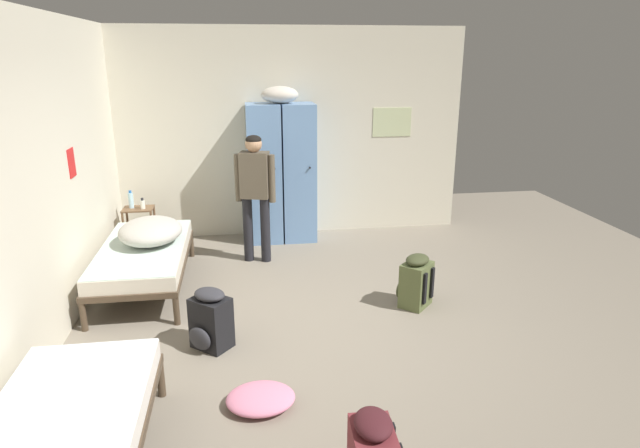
{
  "coord_description": "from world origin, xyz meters",
  "views": [
    {
      "loc": [
        -0.71,
        -4.46,
        2.46
      ],
      "look_at": [
        0.0,
        0.3,
        0.95
      ],
      "focal_mm": 30.41,
      "sensor_mm": 36.0,
      "label": 1
    }
  ],
  "objects_px": {
    "shelf_unit": "(140,225)",
    "water_bottle": "(131,200)",
    "lotion_bottle": "(143,204)",
    "bed_left_front": "(59,441)",
    "backpack_black": "(210,320)",
    "person_traveler": "(255,187)",
    "locker_bank": "(281,170)",
    "bedding_heap": "(150,231)",
    "clothes_pile_pink": "(261,398)",
    "bed_left_rear": "(144,255)",
    "backpack_olive": "(415,282)"
  },
  "relations": [
    {
      "from": "locker_bank",
      "to": "bed_left_rear",
      "type": "distance_m",
      "value": 2.25
    },
    {
      "from": "water_bottle",
      "to": "clothes_pile_pink",
      "type": "height_order",
      "value": "water_bottle"
    },
    {
      "from": "bed_left_rear",
      "to": "lotion_bottle",
      "type": "height_order",
      "value": "lotion_bottle"
    },
    {
      "from": "water_bottle",
      "to": "lotion_bottle",
      "type": "bearing_deg",
      "value": -21.8
    },
    {
      "from": "backpack_black",
      "to": "backpack_olive",
      "type": "relative_size",
      "value": 1.0
    },
    {
      "from": "bedding_heap",
      "to": "person_traveler",
      "type": "xyz_separation_m",
      "value": [
        1.16,
        0.56,
        0.32
      ]
    },
    {
      "from": "bedding_heap",
      "to": "clothes_pile_pink",
      "type": "bearing_deg",
      "value": -65.86
    },
    {
      "from": "shelf_unit",
      "to": "bedding_heap",
      "type": "xyz_separation_m",
      "value": [
        0.33,
        -1.17,
        0.28
      ]
    },
    {
      "from": "locker_bank",
      "to": "bed_left_front",
      "type": "distance_m",
      "value": 4.76
    },
    {
      "from": "shelf_unit",
      "to": "person_traveler",
      "type": "height_order",
      "value": "person_traveler"
    },
    {
      "from": "bed_left_front",
      "to": "lotion_bottle",
      "type": "relative_size",
      "value": 13.47
    },
    {
      "from": "shelf_unit",
      "to": "person_traveler",
      "type": "bearing_deg",
      "value": -22.23
    },
    {
      "from": "bed_left_rear",
      "to": "bed_left_front",
      "type": "xyz_separation_m",
      "value": [
        0.0,
        -2.98,
        0.0
      ]
    },
    {
      "from": "lotion_bottle",
      "to": "bed_left_front",
      "type": "bearing_deg",
      "value": -87.55
    },
    {
      "from": "bed_left_rear",
      "to": "person_traveler",
      "type": "bearing_deg",
      "value": 27.79
    },
    {
      "from": "bed_left_front",
      "to": "water_bottle",
      "type": "distance_m",
      "value": 4.29
    },
    {
      "from": "backpack_black",
      "to": "bed_left_front",
      "type": "bearing_deg",
      "value": -115.66
    },
    {
      "from": "lotion_bottle",
      "to": "backpack_black",
      "type": "distance_m",
      "value": 2.81
    },
    {
      "from": "bed_left_rear",
      "to": "water_bottle",
      "type": "distance_m",
      "value": 1.36
    },
    {
      "from": "bed_left_front",
      "to": "person_traveler",
      "type": "relative_size",
      "value": 1.22
    },
    {
      "from": "bedding_heap",
      "to": "clothes_pile_pink",
      "type": "xyz_separation_m",
      "value": [
        1.07,
        -2.39,
        -0.56
      ]
    },
    {
      "from": "person_traveler",
      "to": "bed_left_front",
      "type": "bearing_deg",
      "value": -108.87
    },
    {
      "from": "lotion_bottle",
      "to": "backpack_olive",
      "type": "relative_size",
      "value": 0.26
    },
    {
      "from": "bed_left_rear",
      "to": "backpack_black",
      "type": "distance_m",
      "value": 1.59
    },
    {
      "from": "person_traveler",
      "to": "water_bottle",
      "type": "distance_m",
      "value": 1.72
    },
    {
      "from": "shelf_unit",
      "to": "lotion_bottle",
      "type": "relative_size",
      "value": 4.04
    },
    {
      "from": "water_bottle",
      "to": "backpack_black",
      "type": "distance_m",
      "value": 2.92
    },
    {
      "from": "bed_left_rear",
      "to": "backpack_black",
      "type": "bearing_deg",
      "value": -61.34
    },
    {
      "from": "shelf_unit",
      "to": "bedding_heap",
      "type": "relative_size",
      "value": 0.72
    },
    {
      "from": "locker_bank",
      "to": "backpack_black",
      "type": "bearing_deg",
      "value": -106.83
    },
    {
      "from": "clothes_pile_pink",
      "to": "bed_left_front",
      "type": "bearing_deg",
      "value": -149.29
    },
    {
      "from": "bed_left_front",
      "to": "lotion_bottle",
      "type": "xyz_separation_m",
      "value": [
        -0.18,
        4.21,
        0.25
      ]
    },
    {
      "from": "backpack_olive",
      "to": "shelf_unit",
      "type": "bearing_deg",
      "value": 145.04
    },
    {
      "from": "backpack_olive",
      "to": "bed_left_rear",
      "type": "bearing_deg",
      "value": 162.93
    },
    {
      "from": "bed_left_front",
      "to": "person_traveler",
      "type": "bearing_deg",
      "value": 71.13
    },
    {
      "from": "shelf_unit",
      "to": "lotion_bottle",
      "type": "distance_m",
      "value": 0.3
    },
    {
      "from": "bedding_heap",
      "to": "backpack_olive",
      "type": "relative_size",
      "value": 1.45
    },
    {
      "from": "bed_left_front",
      "to": "bedding_heap",
      "type": "xyz_separation_m",
      "value": [
        0.08,
        3.08,
        0.24
      ]
    },
    {
      "from": "bedding_heap",
      "to": "bed_left_rear",
      "type": "bearing_deg",
      "value": -130.32
    },
    {
      "from": "backpack_olive",
      "to": "clothes_pile_pink",
      "type": "bearing_deg",
      "value": -138.47
    },
    {
      "from": "bed_left_front",
      "to": "backpack_black",
      "type": "xyz_separation_m",
      "value": [
        0.76,
        1.59,
        -0.12
      ]
    },
    {
      "from": "water_bottle",
      "to": "backpack_olive",
      "type": "bearing_deg",
      "value": -34.52
    },
    {
      "from": "bed_left_rear",
      "to": "clothes_pile_pink",
      "type": "xyz_separation_m",
      "value": [
        1.15,
        -2.3,
        -0.32
      ]
    },
    {
      "from": "bedding_heap",
      "to": "bed_left_front",
      "type": "bearing_deg",
      "value": -91.48
    },
    {
      "from": "water_bottle",
      "to": "backpack_olive",
      "type": "xyz_separation_m",
      "value": [
        3.11,
        -2.14,
        -0.41
      ]
    },
    {
      "from": "backpack_olive",
      "to": "person_traveler",
      "type": "bearing_deg",
      "value": 135.54
    },
    {
      "from": "bedding_heap",
      "to": "clothes_pile_pink",
      "type": "height_order",
      "value": "bedding_heap"
    },
    {
      "from": "locker_bank",
      "to": "shelf_unit",
      "type": "distance_m",
      "value": 1.98
    },
    {
      "from": "locker_bank",
      "to": "backpack_olive",
      "type": "distance_m",
      "value": 2.68
    },
    {
      "from": "shelf_unit",
      "to": "water_bottle",
      "type": "bearing_deg",
      "value": 165.96
    }
  ]
}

